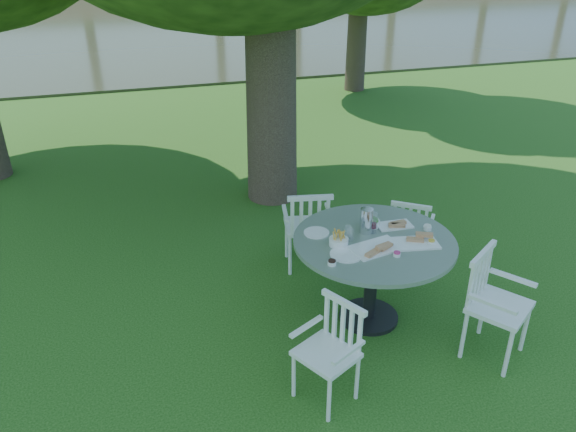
% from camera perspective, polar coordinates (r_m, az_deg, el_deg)
% --- Properties ---
extents(ground, '(140.00, 140.00, 0.00)m').
position_cam_1_polar(ground, '(5.70, 0.60, -8.52)').
color(ground, '#15410D').
rests_on(ground, ground).
extents(table, '(1.45, 1.45, 0.86)m').
position_cam_1_polar(table, '(5.13, 8.66, -3.91)').
color(table, black).
rests_on(table, ground).
extents(chair_ne, '(0.56, 0.56, 0.82)m').
position_cam_1_polar(chair_ne, '(6.10, 12.27, -1.31)').
color(chair_ne, white).
rests_on(chair_ne, ground).
extents(chair_nw, '(0.55, 0.52, 0.93)m').
position_cam_1_polar(chair_nw, '(5.92, 2.09, -0.88)').
color(chair_nw, white).
rests_on(chair_nw, ground).
extents(chair_sw, '(0.55, 0.56, 0.84)m').
position_cam_1_polar(chair_sw, '(4.42, 4.67, -12.73)').
color(chair_sw, white).
rests_on(chair_sw, ground).
extents(chair_se, '(0.66, 0.65, 0.96)m').
position_cam_1_polar(chair_se, '(5.07, 19.82, -7.67)').
color(chair_se, white).
rests_on(chair_se, ground).
extents(tableware, '(1.15, 0.73, 0.24)m').
position_cam_1_polar(tableware, '(5.03, 8.18, -1.82)').
color(tableware, white).
rests_on(tableware, table).
extents(river, '(100.00, 28.00, 0.12)m').
position_cam_1_polar(river, '(27.66, -14.90, 19.20)').
color(river, '#2F341E').
rests_on(river, ground).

